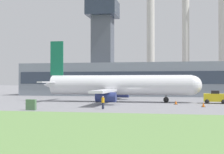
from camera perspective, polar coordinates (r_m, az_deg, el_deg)
name	(u,v)px	position (r m, az deg, el deg)	size (l,w,h in m)	color
ground_plane	(134,103)	(52.21, 4.07, -4.67)	(400.00, 400.00, 0.00)	gray
grass_strip	(50,149)	(16.81, -11.33, -12.84)	(240.00, 37.00, 0.06)	#668E4C
terminal_building	(143,76)	(79.11, 5.61, 0.24)	(62.40, 14.79, 24.43)	gray
smokestack_left	(151,33)	(112.27, 7.08, 8.04)	(3.18, 3.18, 41.25)	beige
smokestack_right	(186,27)	(112.96, 13.32, 8.85)	(2.87, 2.87, 44.57)	beige
smokestack_far	(223,27)	(113.08, 19.67, 8.60)	(3.50, 3.50, 43.48)	beige
airplane	(117,85)	(53.48, 0.96, -1.54)	(27.58, 24.83, 10.68)	silver
pushback_tug	(215,98)	(52.53, 18.34, -3.61)	(3.71, 2.70, 2.05)	yellow
ground_crew_person	(103,102)	(39.76, -1.66, -4.66)	(0.53, 0.53, 1.68)	#23283D
traffic_cone_near_nose	(203,105)	(44.91, 16.38, -4.89)	(0.59, 0.59, 0.65)	black
traffic_cone_wingtip	(176,103)	(48.73, 11.60, -4.60)	(0.61, 0.61, 0.62)	black
utility_cabinet	(31,105)	(39.54, -14.58, -4.94)	(1.20, 0.50, 1.32)	#4C724C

